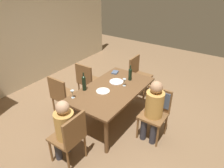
{
  "coord_description": "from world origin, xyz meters",
  "views": [
    {
      "loc": [
        -2.8,
        -1.91,
        2.71
      ],
      "look_at": [
        0.0,
        0.0,
        0.83
      ],
      "focal_mm": 33.2,
      "sensor_mm": 36.0,
      "label": 1
    }
  ],
  "objects_px": {
    "wine_glass_near_left": "(124,81)",
    "dining_table": "(112,92)",
    "person_woman_host": "(64,127)",
    "handbag": "(79,102)",
    "chair_far_right": "(88,79)",
    "chair_right_end": "(138,73)",
    "chair_left_end": "(70,136)",
    "dinner_plate_host": "(103,91)",
    "wine_glass_centre": "(72,93)",
    "wine_bottle_tall_green": "(84,83)",
    "wine_bottle_dark_red": "(130,74)",
    "person_man_bearded": "(154,107)",
    "chair_near": "(157,106)",
    "dinner_plate_guest_left": "(116,82)",
    "chair_far_left": "(62,94)"
  },
  "relations": [
    {
      "from": "wine_glass_near_left",
      "to": "dining_table",
      "type": "bearing_deg",
      "value": 149.67
    },
    {
      "from": "person_woman_host",
      "to": "handbag",
      "type": "bearing_deg",
      "value": 35.22
    },
    {
      "from": "chair_far_right",
      "to": "chair_right_end",
      "type": "bearing_deg",
      "value": 50.03
    },
    {
      "from": "chair_left_end",
      "to": "dinner_plate_host",
      "type": "relative_size",
      "value": 3.64
    },
    {
      "from": "dining_table",
      "to": "chair_left_end",
      "type": "distance_m",
      "value": 1.24
    },
    {
      "from": "wine_glass_centre",
      "to": "dining_table",
      "type": "bearing_deg",
      "value": -31.05
    },
    {
      "from": "person_woman_host",
      "to": "wine_bottle_tall_green",
      "type": "relative_size",
      "value": 3.15
    },
    {
      "from": "chair_left_end",
      "to": "wine_bottle_dark_red",
      "type": "distance_m",
      "value": 1.76
    },
    {
      "from": "person_man_bearded",
      "to": "handbag",
      "type": "relative_size",
      "value": 4.08
    },
    {
      "from": "chair_right_end",
      "to": "person_man_bearded",
      "type": "xyz_separation_m",
      "value": [
        -1.26,
        -0.96,
        0.13
      ]
    },
    {
      "from": "chair_near",
      "to": "handbag",
      "type": "xyz_separation_m",
      "value": [
        -0.16,
        1.74,
        -0.48
      ]
    },
    {
      "from": "chair_far_right",
      "to": "wine_bottle_dark_red",
      "type": "distance_m",
      "value": 1.05
    },
    {
      "from": "wine_bottle_dark_red",
      "to": "dining_table",
      "type": "bearing_deg",
      "value": 168.3
    },
    {
      "from": "wine_bottle_tall_green",
      "to": "wine_glass_near_left",
      "type": "distance_m",
      "value": 0.77
    },
    {
      "from": "chair_right_end",
      "to": "person_woman_host",
      "type": "distance_m",
      "value": 2.47
    },
    {
      "from": "chair_left_end",
      "to": "chair_near",
      "type": "relative_size",
      "value": 1.0
    },
    {
      "from": "chair_near",
      "to": "person_woman_host",
      "type": "bearing_deg",
      "value": 56.51
    },
    {
      "from": "chair_left_end",
      "to": "wine_bottle_tall_green",
      "type": "bearing_deg",
      "value": 28.35
    },
    {
      "from": "chair_right_end",
      "to": "handbag",
      "type": "xyz_separation_m",
      "value": [
        -1.27,
        0.79,
        -0.42
      ]
    },
    {
      "from": "dinner_plate_guest_left",
      "to": "chair_far_left",
      "type": "bearing_deg",
      "value": 132.91
    },
    {
      "from": "person_woman_host",
      "to": "person_man_bearded",
      "type": "height_order",
      "value": "person_man_bearded"
    },
    {
      "from": "person_woman_host",
      "to": "handbag",
      "type": "xyz_separation_m",
      "value": [
        1.2,
        0.85,
        -0.54
      ]
    },
    {
      "from": "chair_left_end",
      "to": "handbag",
      "type": "distance_m",
      "value": 1.59
    },
    {
      "from": "person_woman_host",
      "to": "wine_glass_near_left",
      "type": "relative_size",
      "value": 7.48
    },
    {
      "from": "chair_far_right",
      "to": "person_man_bearded",
      "type": "relative_size",
      "value": 0.81
    },
    {
      "from": "dinner_plate_host",
      "to": "person_woman_host",
      "type": "bearing_deg",
      "value": -176.98
    },
    {
      "from": "chair_right_end",
      "to": "person_man_bearded",
      "type": "bearing_deg",
      "value": 37.3
    },
    {
      "from": "chair_far_left",
      "to": "wine_glass_centre",
      "type": "height_order",
      "value": "chair_far_left"
    },
    {
      "from": "dinner_plate_host",
      "to": "chair_far_left",
      "type": "bearing_deg",
      "value": 110.24
    },
    {
      "from": "chair_left_end",
      "to": "person_woman_host",
      "type": "height_order",
      "value": "person_woman_host"
    },
    {
      "from": "chair_near",
      "to": "chair_right_end",
      "type": "relative_size",
      "value": 1.0
    },
    {
      "from": "chair_right_end",
      "to": "person_man_bearded",
      "type": "relative_size",
      "value": 0.81
    },
    {
      "from": "wine_bottle_tall_green",
      "to": "wine_glass_near_left",
      "type": "height_order",
      "value": "wine_bottle_tall_green"
    },
    {
      "from": "dining_table",
      "to": "wine_glass_centre",
      "type": "relative_size",
      "value": 11.46
    },
    {
      "from": "wine_bottle_tall_green",
      "to": "dinner_plate_guest_left",
      "type": "bearing_deg",
      "value": -28.5
    },
    {
      "from": "chair_near",
      "to": "wine_glass_near_left",
      "type": "xyz_separation_m",
      "value": [
        0.1,
        0.74,
        0.24
      ]
    },
    {
      "from": "chair_far_right",
      "to": "wine_glass_centre",
      "type": "relative_size",
      "value": 6.17
    },
    {
      "from": "dining_table",
      "to": "dinner_plate_guest_left",
      "type": "height_order",
      "value": "dinner_plate_guest_left"
    },
    {
      "from": "dining_table",
      "to": "wine_bottle_dark_red",
      "type": "relative_size",
      "value": 5.36
    },
    {
      "from": "dining_table",
      "to": "dinner_plate_guest_left",
      "type": "distance_m",
      "value": 0.29
    },
    {
      "from": "chair_far_left",
      "to": "dinner_plate_host",
      "type": "xyz_separation_m",
      "value": [
        0.29,
        -0.79,
        0.2
      ]
    },
    {
      "from": "chair_right_end",
      "to": "handbag",
      "type": "relative_size",
      "value": 3.29
    },
    {
      "from": "handbag",
      "to": "person_woman_host",
      "type": "bearing_deg",
      "value": -144.78
    },
    {
      "from": "chair_near",
      "to": "person_man_bearded",
      "type": "relative_size",
      "value": 0.81
    },
    {
      "from": "wine_bottle_dark_red",
      "to": "handbag",
      "type": "distance_m",
      "value": 1.34
    },
    {
      "from": "chair_far_right",
      "to": "wine_bottle_tall_green",
      "type": "distance_m",
      "value": 0.86
    },
    {
      "from": "wine_glass_centre",
      "to": "dinner_plate_guest_left",
      "type": "distance_m",
      "value": 0.98
    },
    {
      "from": "dining_table",
      "to": "chair_far_left",
      "type": "height_order",
      "value": "chair_far_left"
    },
    {
      "from": "wine_glass_near_left",
      "to": "dinner_plate_guest_left",
      "type": "distance_m",
      "value": 0.24
    },
    {
      "from": "person_man_bearded",
      "to": "person_woman_host",
      "type": "bearing_deg",
      "value": 53.37
    }
  ]
}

